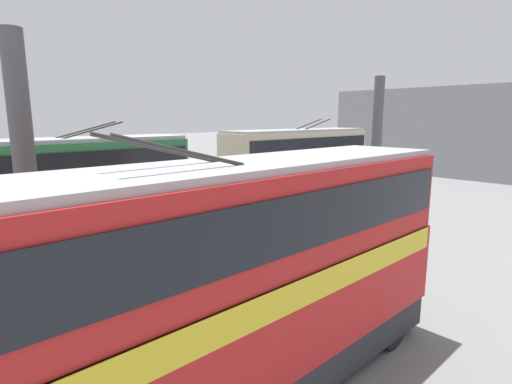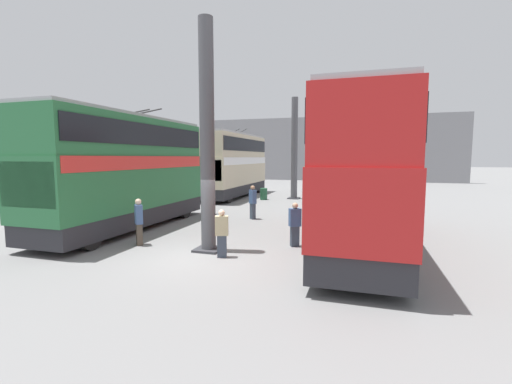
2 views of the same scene
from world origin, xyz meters
name	(u,v)px [view 1 (image 1 of 2)]	position (x,y,z in m)	size (l,w,h in m)	color
ground_plane	(7,361)	(0.00, 0.00, 0.00)	(240.00, 240.00, 0.00)	slate
depot_back_wall	(509,134)	(38.69, 0.00, 4.42)	(0.50, 36.00, 8.83)	gray
support_column_near	(29,204)	(0.85, 0.00, 3.81)	(0.91, 0.91, 7.87)	#4C4C51
support_column_far	(376,159)	(16.66, 0.00, 3.81)	(0.91, 0.91, 7.87)	#4C4C51
bus_left_near	(241,273)	(3.25, -5.06, 2.87)	(11.18, 2.54, 5.67)	black
bus_right_mid	(62,198)	(3.12, 5.06, 2.91)	(9.76, 2.54, 5.73)	black
bus_right_far	(298,167)	(16.55, 5.06, 2.95)	(10.51, 2.54, 5.79)	black
person_by_left_row	(145,340)	(2.29, -2.79, 0.85)	(0.42, 0.48, 1.62)	#384251
person_by_right_row	(11,283)	(0.75, 2.77, 0.93)	(0.47, 0.47, 1.74)	#473D33
person_aisle_foreground	(21,339)	(0.22, -0.77, 0.83)	(0.37, 0.48, 1.58)	#384251
person_aisle_midway	(225,253)	(7.14, 0.38, 0.95)	(0.46, 0.47, 1.79)	#384251
oil_drum	(324,220)	(15.32, 2.10, 0.44)	(0.58, 0.58, 0.89)	#235638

